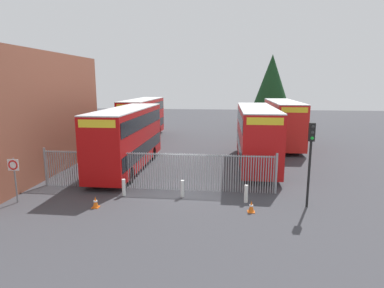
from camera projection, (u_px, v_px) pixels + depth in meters
name	position (u px, v px, depth m)	size (l,w,h in m)	color
ground_plane	(197.00, 159.00, 26.74)	(100.00, 100.00, 0.00)	#3D3D42
palisade_fence	(156.00, 170.00, 18.89)	(13.90, 0.14, 2.35)	gray
double_decker_bus_near_gate	(128.00, 136.00, 23.19)	(2.54, 10.81, 4.42)	#B70C0C
double_decker_bus_behind_fence_left	(256.00, 134.00, 24.29)	(2.54, 10.81, 4.42)	red
double_decker_bus_behind_fence_right	(143.00, 117.00, 35.52)	(2.54, 10.81, 4.42)	#B70C0C
double_decker_bus_far_back	(283.00, 121.00, 31.99)	(2.54, 10.81, 4.42)	red
bollard_near_left	(124.00, 187.00, 17.93)	(0.20, 0.20, 0.95)	silver
bollard_center_front	(182.00, 189.00, 17.72)	(0.20, 0.20, 0.95)	silver
bollard_near_right	(246.00, 194.00, 16.91)	(0.20, 0.20, 0.95)	silver
traffic_cone_by_gate	(95.00, 202.00, 16.24)	(0.34, 0.34, 0.59)	orange
traffic_cone_mid_forecourt	(251.00, 207.00, 15.66)	(0.34, 0.34, 0.59)	orange
speed_limit_sign_post	(14.00, 170.00, 16.62)	(0.60, 0.14, 2.40)	slate
traffic_light_kerbside	(311.00, 149.00, 15.81)	(0.28, 0.33, 4.30)	black
tree_tall_back	(272.00, 84.00, 43.90)	(5.55, 5.55, 9.95)	#4C3823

